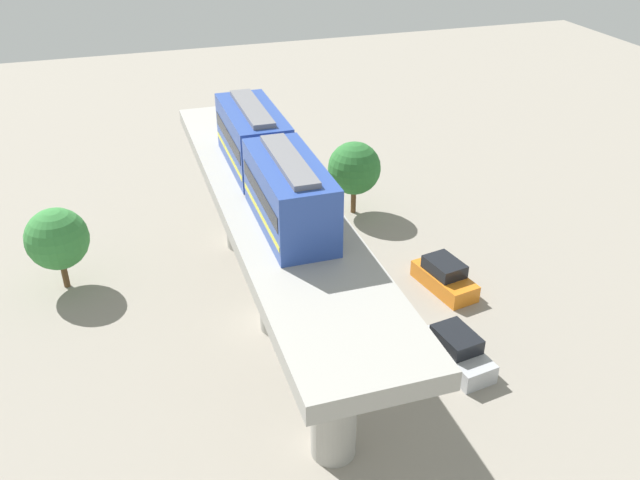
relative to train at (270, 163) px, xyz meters
name	(u,v)px	position (x,y,z in m)	size (l,w,h in m)	color
ground_plane	(278,326)	(0.00, -0.49, -9.23)	(120.00, 120.00, 0.00)	gray
viaduct	(275,232)	(0.00, -0.49, -3.44)	(5.20, 28.00, 7.70)	#A8A59E
train	(270,163)	(0.00, 0.00, 0.00)	(2.64, 13.55, 3.24)	#2D4CA5
parked_car_orange	(444,277)	(10.07, 0.16, -8.49)	(2.52, 4.45, 1.76)	orange
parked_car_silver	(456,351)	(7.60, -6.02, -8.49)	(2.40, 4.42, 1.76)	#B2B5BA
tree_near_viaduct	(354,168)	(8.39, 10.72, -5.89)	(3.61, 3.61, 5.16)	brown
tree_mid_lot	(57,239)	(-10.73, 7.04, -6.07)	(3.53, 3.53, 4.94)	brown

